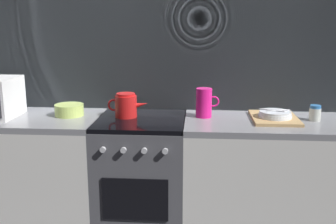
% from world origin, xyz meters
% --- Properties ---
extents(back_wall, '(3.60, 0.05, 2.40)m').
position_xyz_m(back_wall, '(0.00, 0.32, 1.20)').
color(back_wall, gray).
rests_on(back_wall, ground_plane).
extents(counter_left, '(1.20, 0.60, 0.90)m').
position_xyz_m(counter_left, '(-0.90, 0.00, 0.45)').
color(counter_left, silver).
rests_on(counter_left, ground_plane).
extents(stove_unit, '(0.60, 0.63, 0.90)m').
position_xyz_m(stove_unit, '(-0.00, -0.00, 0.45)').
color(stove_unit, '#4C4C51').
rests_on(stove_unit, ground_plane).
extents(counter_right, '(1.20, 0.60, 0.90)m').
position_xyz_m(counter_right, '(0.90, 0.00, 0.45)').
color(counter_right, silver).
rests_on(counter_right, ground_plane).
extents(kettle, '(0.28, 0.15, 0.17)m').
position_xyz_m(kettle, '(-0.11, 0.04, 0.98)').
color(kettle, red).
rests_on(kettle, stove_unit).
extents(mixing_bowl, '(0.20, 0.20, 0.08)m').
position_xyz_m(mixing_bowl, '(-0.51, 0.05, 0.94)').
color(mixing_bowl, '#B7D166').
rests_on(mixing_bowl, counter_left).
extents(pitcher, '(0.16, 0.11, 0.20)m').
position_xyz_m(pitcher, '(0.43, 0.08, 1.00)').
color(pitcher, '#E5197A').
rests_on(pitcher, counter_right).
extents(dish_pile, '(0.30, 0.40, 0.07)m').
position_xyz_m(dish_pile, '(0.90, 0.04, 0.92)').
color(dish_pile, tan).
rests_on(dish_pile, counter_right).
extents(spice_jar, '(0.08, 0.08, 0.10)m').
position_xyz_m(spice_jar, '(1.16, 0.04, 0.95)').
color(spice_jar, silver).
rests_on(spice_jar, counter_right).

